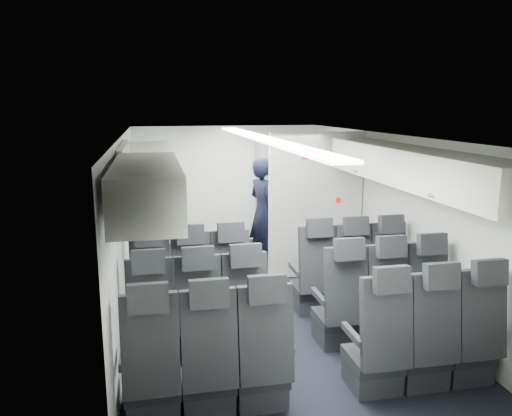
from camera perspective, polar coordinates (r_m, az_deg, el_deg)
name	(u,v)px	position (r m, az deg, el deg)	size (l,w,h in m)	color
cabin_shell	(262,216)	(6.36, 0.73, -0.94)	(3.41, 6.01, 2.16)	black
seat_row_front	(272,284)	(6.07, 1.82, -8.68)	(3.33, 0.56, 1.24)	black
seat_row_mid	(292,314)	(5.26, 4.17, -11.99)	(3.33, 0.56, 1.24)	black
seat_row_rear	(321,356)	(4.49, 7.44, -16.44)	(3.33, 0.56, 1.24)	black
overhead_bin_left_rear	(147,188)	(4.11, -12.37, 2.29)	(0.53, 1.80, 0.40)	silver
overhead_bin_left_front_open	(144,174)	(5.86, -12.63, 3.79)	(0.64, 1.70, 0.72)	#9E9E93
overhead_bin_right_rear	(458,178)	(4.95, 22.12, 3.24)	(0.53, 1.80, 0.40)	silver
overhead_bin_right_front	(376,158)	(6.46, 13.51, 5.55)	(0.53, 1.70, 0.40)	silver
bulkhead_partition	(316,205)	(7.39, 6.83, 0.36)	(1.40, 0.15, 2.13)	silver
galley_unit	(281,192)	(9.21, 2.84, 1.87)	(0.85, 0.52, 1.90)	#939399
boarding_door	(135,210)	(7.78, -13.68, -0.23)	(0.12, 1.27, 1.86)	silver
flight_attendant	(263,212)	(7.85, 0.84, -0.48)	(0.63, 0.41, 1.73)	black
carry_on_bag	(144,165)	(5.94, -12.73, 4.79)	(0.41, 0.28, 0.24)	black
papers	(276,201)	(7.81, 2.29, 0.77)	(0.21, 0.02, 0.15)	white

